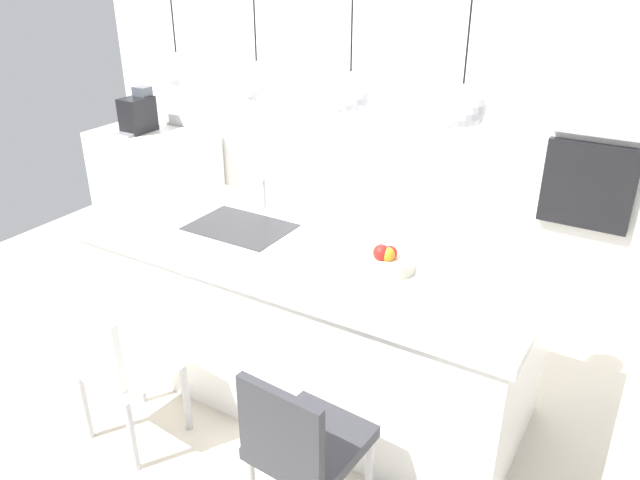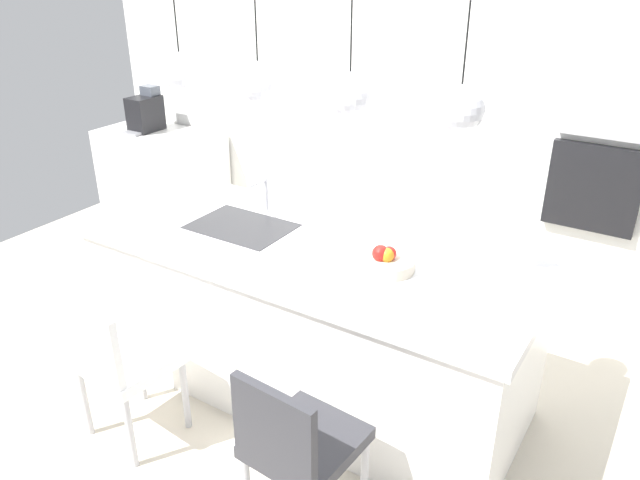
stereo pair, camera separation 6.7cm
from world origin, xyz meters
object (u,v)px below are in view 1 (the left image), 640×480
at_px(chair_near, 119,362).
at_px(coffee_machine, 138,114).
at_px(chair_middle, 302,444).
at_px(oven, 588,186).
at_px(microwave, 604,108).
at_px(fruit_bowl, 388,261).

bearing_deg(chair_near, coffee_machine, 132.86).
bearing_deg(chair_middle, coffee_machine, 144.95).
distance_m(chair_near, chair_middle, 1.07).
relative_size(coffee_machine, oven, 0.68).
bearing_deg(oven, chair_near, -124.59).
xyz_separation_m(oven, chair_near, (-1.69, -2.44, -0.46)).
bearing_deg(chair_near, oven, 55.41).
xyz_separation_m(microwave, chair_middle, (-0.61, -2.45, -0.96)).
height_order(coffee_machine, chair_near, coffee_machine).
bearing_deg(coffee_machine, microwave, 4.62).
bearing_deg(fruit_bowl, chair_middle, -87.52).
distance_m(oven, chair_near, 3.01).
height_order(microwave, oven, microwave).
bearing_deg(microwave, fruit_bowl, -112.12).
distance_m(fruit_bowl, oven, 1.73).
bearing_deg(chair_middle, oven, 75.92).
relative_size(oven, chair_middle, 0.65).
bearing_deg(coffee_machine, fruit_bowl, -23.29).
bearing_deg(fruit_bowl, oven, 67.88).
xyz_separation_m(coffee_machine, chair_middle, (3.07, -2.15, -0.52)).
relative_size(oven, chair_near, 0.66).
relative_size(microwave, chair_middle, 0.63).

